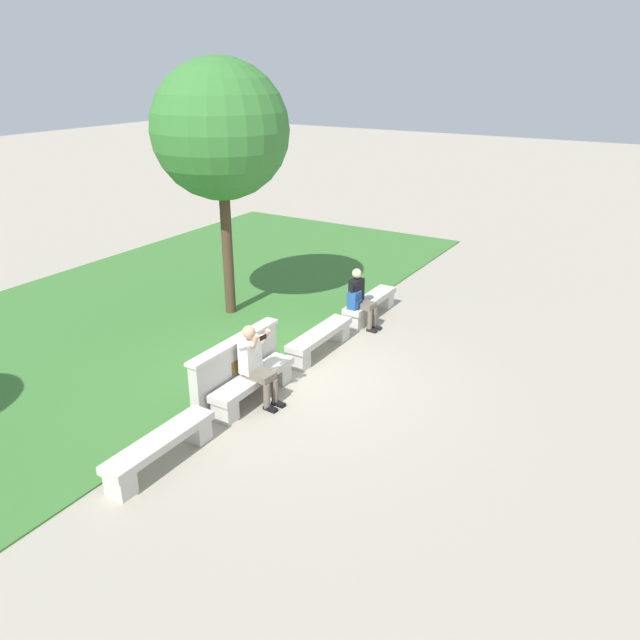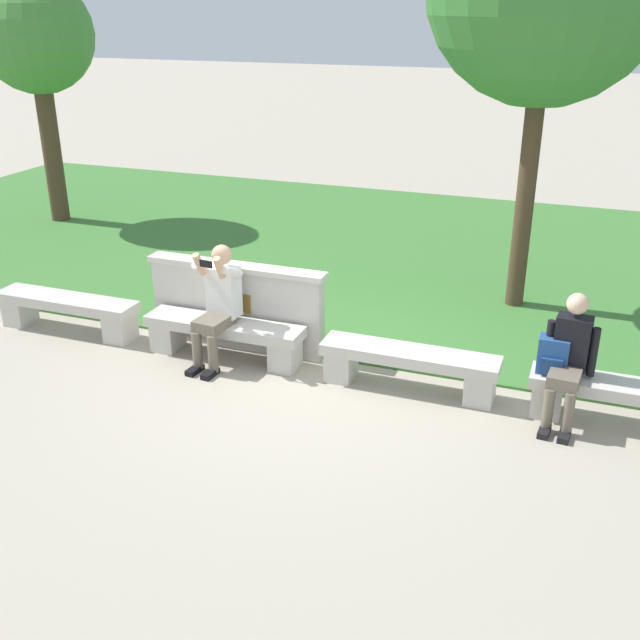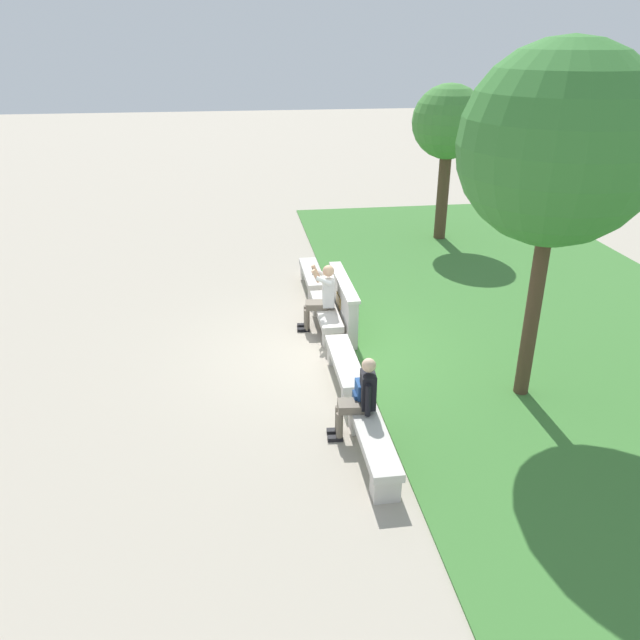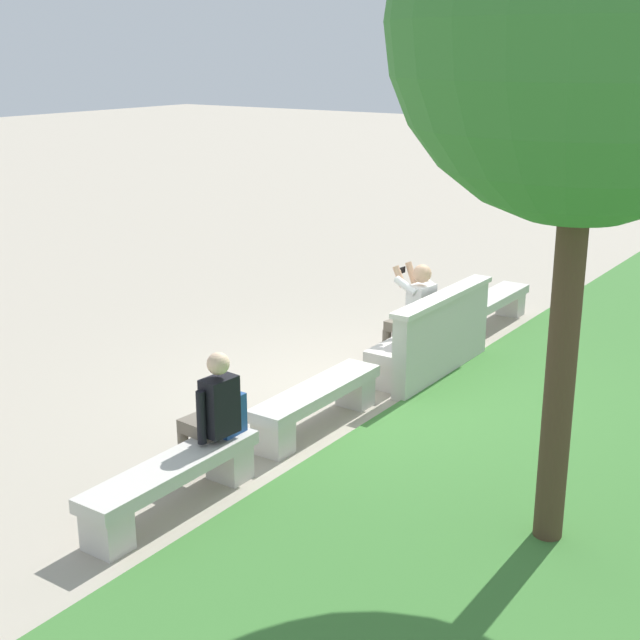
# 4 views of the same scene
# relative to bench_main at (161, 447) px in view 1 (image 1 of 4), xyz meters

# --- Properties ---
(ground_plane) EXTENTS (80.00, 80.00, 0.00)m
(ground_plane) POSITION_rel_bench_main_xyz_m (3.17, 0.00, -0.30)
(ground_plane) COLOR #A89E8C
(grass_strip) EXTENTS (20.17, 8.00, 0.03)m
(grass_strip) POSITION_rel_bench_main_xyz_m (3.17, 4.38, -0.28)
(grass_strip) COLOR #3D7533
(grass_strip) RESTS_ON ground
(bench_main) EXTENTS (1.83, 0.40, 0.45)m
(bench_main) POSITION_rel_bench_main_xyz_m (0.00, 0.00, 0.00)
(bench_main) COLOR beige
(bench_main) RESTS_ON ground
(bench_near) EXTENTS (1.83, 0.40, 0.45)m
(bench_near) POSITION_rel_bench_main_xyz_m (2.11, 0.00, 0.00)
(bench_near) COLOR beige
(bench_near) RESTS_ON ground
(bench_mid) EXTENTS (1.83, 0.40, 0.45)m
(bench_mid) POSITION_rel_bench_main_xyz_m (4.23, 0.00, 0.00)
(bench_mid) COLOR beige
(bench_mid) RESTS_ON ground
(bench_far) EXTENTS (1.83, 0.40, 0.45)m
(bench_far) POSITION_rel_bench_main_xyz_m (6.34, 0.00, 0.00)
(bench_far) COLOR beige
(bench_far) RESTS_ON ground
(backrest_wall_with_plaque) EXTENTS (2.13, 0.24, 1.01)m
(backrest_wall_with_plaque) POSITION_rel_bench_main_xyz_m (2.11, 0.34, 0.22)
(backrest_wall_with_plaque) COLOR beige
(backrest_wall_with_plaque) RESTS_ON ground
(person_photographer) EXTENTS (0.50, 0.75, 1.32)m
(person_photographer) POSITION_rel_bench_main_xyz_m (2.10, -0.08, 0.44)
(person_photographer) COLOR black
(person_photographer) RESTS_ON ground
(person_distant) EXTENTS (0.48, 0.69, 1.26)m
(person_distant) POSITION_rel_bench_main_xyz_m (5.75, -0.07, 0.38)
(person_distant) COLOR black
(person_distant) RESTS_ON ground
(backpack) EXTENTS (0.28, 0.24, 0.43)m
(backpack) POSITION_rel_bench_main_xyz_m (5.61, -0.00, 0.33)
(backpack) COLOR #234C8C
(backpack) RESTS_ON bench_far
(tree_behind_wall) EXTENTS (2.77, 2.77, 5.31)m
(tree_behind_wall) POSITION_rel_bench_main_xyz_m (4.96, 2.76, 3.61)
(tree_behind_wall) COLOR #4C3826
(tree_behind_wall) RESTS_ON ground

